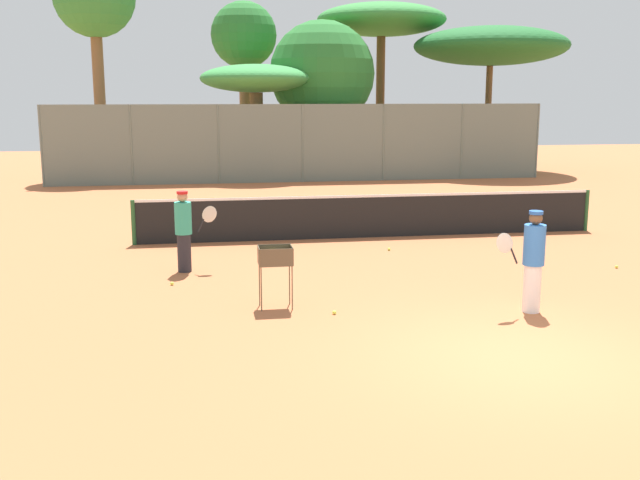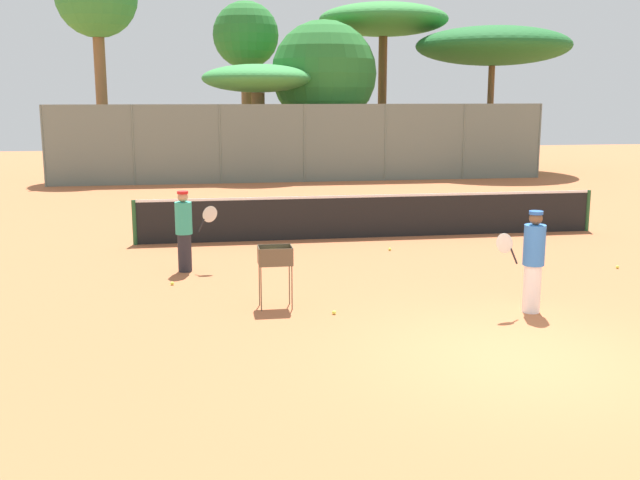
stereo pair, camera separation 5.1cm
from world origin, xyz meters
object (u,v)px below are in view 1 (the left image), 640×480
object	(u,v)px
player_white_outfit	(184,230)
player_red_cap	(533,260)
parked_car	(182,158)
tennis_net	(371,215)
ball_cart	(276,261)

from	to	relation	value
player_white_outfit	player_red_cap	xyz separation A→B (m)	(5.62, -3.81, 0.02)
parked_car	player_white_outfit	bearing A→B (deg)	-88.91
tennis_net	parked_car	world-z (taller)	parked_car
player_white_outfit	player_red_cap	bearing A→B (deg)	-37.79
tennis_net	player_white_outfit	distance (m)	5.41
tennis_net	player_white_outfit	size ratio (longest dim) A/B	7.12
tennis_net	parked_car	bearing A→B (deg)	106.62
player_white_outfit	tennis_net	bearing A→B (deg)	29.35
tennis_net	player_white_outfit	world-z (taller)	player_white_outfit
ball_cart	player_white_outfit	bearing A→B (deg)	118.10
player_red_cap	parked_car	distance (m)	23.91
parked_car	tennis_net	bearing A→B (deg)	-73.38
parked_car	player_red_cap	bearing A→B (deg)	-75.49
player_white_outfit	ball_cart	distance (m)	3.26
ball_cart	parked_car	world-z (taller)	parked_car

